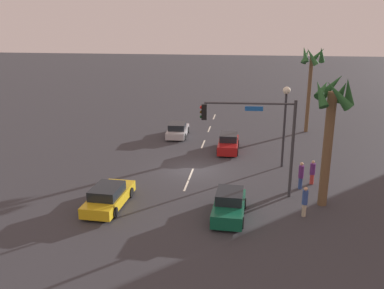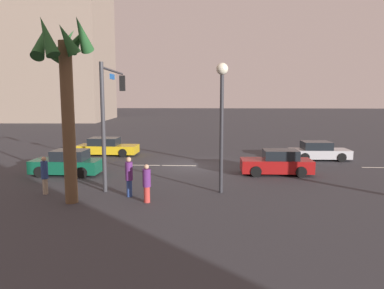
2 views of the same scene
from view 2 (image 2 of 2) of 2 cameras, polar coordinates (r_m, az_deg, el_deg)
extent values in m
plane|color=#333338|center=(24.48, 0.35, -3.35)|extent=(220.00, 220.00, 0.00)
cube|color=silver|center=(26.88, 27.42, -3.22)|extent=(2.42, 0.14, 0.01)
cube|color=silver|center=(25.10, 15.91, -3.36)|extent=(2.57, 0.14, 0.01)
cube|color=silver|center=(24.54, -2.06, -3.31)|extent=(2.31, 0.14, 0.01)
cube|color=silver|center=(24.83, -7.22, -3.24)|extent=(1.89, 0.14, 0.01)
cube|color=#B7B7BC|center=(28.27, 19.33, -1.33)|extent=(4.26, 1.89, 0.62)
cube|color=black|center=(28.10, 18.90, -0.13)|extent=(2.07, 1.61, 0.57)
cylinder|color=black|center=(29.49, 21.22, -1.35)|extent=(0.65, 0.24, 0.64)
cylinder|color=black|center=(27.97, 22.38, -1.88)|extent=(0.65, 0.24, 0.64)
cylinder|color=black|center=(28.69, 16.34, -1.38)|extent=(0.65, 0.24, 0.64)
cylinder|color=black|center=(27.12, 17.25, -1.93)|extent=(0.65, 0.24, 0.64)
cube|color=maroon|center=(22.37, 13.04, -3.22)|extent=(4.18, 1.68, 0.75)
cube|color=black|center=(22.30, 13.72, -1.55)|extent=(2.01, 1.47, 0.57)
cylinder|color=black|center=(21.45, 9.99, -4.18)|extent=(0.64, 0.22, 0.64)
cylinder|color=black|center=(22.97, 9.49, -3.38)|extent=(0.64, 0.22, 0.64)
cylinder|color=black|center=(21.94, 16.71, -4.13)|extent=(0.64, 0.22, 0.64)
cylinder|color=black|center=(23.42, 15.79, -3.36)|extent=(0.64, 0.22, 0.64)
cube|color=#0F5138|center=(22.92, -19.05, -3.18)|extent=(4.07, 1.81, 0.75)
cube|color=black|center=(22.71, -18.56, -1.55)|extent=(1.97, 1.55, 0.58)
cylinder|color=black|center=(22.78, -22.71, -3.97)|extent=(0.65, 0.24, 0.64)
cylinder|color=black|center=(24.19, -20.99, -3.23)|extent=(0.65, 0.24, 0.64)
cylinder|color=black|center=(21.76, -16.84, -4.23)|extent=(0.65, 0.24, 0.64)
cylinder|color=black|center=(23.23, -15.41, -3.43)|extent=(0.65, 0.24, 0.64)
cube|color=gold|center=(29.58, -13.03, -0.69)|extent=(4.74, 1.99, 0.63)
cube|color=black|center=(29.59, -13.59, 0.48)|extent=(2.30, 1.68, 0.58)
cylinder|color=black|center=(30.01, -9.89, -0.79)|extent=(0.65, 0.24, 0.64)
cylinder|color=black|center=(28.37, -10.77, -1.30)|extent=(0.65, 0.24, 0.64)
cylinder|color=black|center=(30.88, -15.09, -0.71)|extent=(0.65, 0.24, 0.64)
cylinder|color=black|center=(29.29, -16.24, -1.19)|extent=(0.65, 0.24, 0.64)
cylinder|color=#38383D|center=(18.01, -13.73, 2.51)|extent=(0.20, 0.20, 6.26)
cylinder|color=#38383D|center=(20.67, -12.26, 11.19)|extent=(0.47, 5.49, 0.12)
cube|color=black|center=(23.34, -10.86, 9.39)|extent=(0.34, 0.34, 0.95)
sphere|color=red|center=(23.53, -10.80, 10.10)|extent=(0.20, 0.20, 0.20)
sphere|color=#392605|center=(23.52, -10.79, 9.37)|extent=(0.20, 0.20, 0.20)
sphere|color=black|center=(23.51, -10.77, 8.64)|extent=(0.20, 0.20, 0.20)
cube|color=#1959B2|center=(20.39, -12.39, 10.33)|extent=(0.11, 1.10, 0.28)
cylinder|color=#2D2D33|center=(17.40, 4.64, 1.49)|extent=(0.18, 0.18, 5.64)
sphere|color=#F2EACC|center=(17.34, 4.75, 11.73)|extent=(0.56, 0.56, 0.56)
cylinder|color=#B2A58C|center=(18.87, -21.99, -6.09)|extent=(0.34, 0.34, 0.76)
cylinder|color=#2D478C|center=(18.70, -22.12, -3.72)|extent=(0.46, 0.46, 0.83)
sphere|color=tan|center=(18.61, -22.20, -2.13)|extent=(0.22, 0.22, 0.22)
cylinder|color=#BF3833|center=(16.32, -7.07, -7.77)|extent=(0.29, 0.29, 0.72)
cylinder|color=#59266B|center=(16.13, -7.12, -5.21)|extent=(0.39, 0.39, 0.78)
sphere|color=tan|center=(16.03, -7.15, -3.48)|extent=(0.21, 0.21, 0.21)
cylinder|color=#2D478C|center=(17.33, -9.78, -6.78)|extent=(0.34, 0.34, 0.79)
cylinder|color=#59266B|center=(17.14, -9.85, -4.12)|extent=(0.46, 0.46, 0.86)
sphere|color=tan|center=(17.04, -9.89, -2.33)|extent=(0.23, 0.23, 0.23)
cylinder|color=brown|center=(16.51, -18.79, 3.08)|extent=(0.54, 0.54, 6.96)
cone|color=#235628|center=(16.89, -22.49, 14.79)|extent=(0.74, 1.72, 1.77)
cone|color=#235628|center=(16.12, -21.81, 15.55)|extent=(1.33, 1.09, 1.78)
cone|color=#235628|center=(16.00, -18.97, 15.30)|extent=(1.20, 1.02, 1.38)
cone|color=#235628|center=(16.32, -16.85, 16.25)|extent=(0.70, 1.47, 1.56)
cone|color=#235628|center=(16.97, -17.54, 15.27)|extent=(1.39, 1.21, 1.21)
cone|color=#235628|center=(17.39, -19.42, 14.47)|extent=(1.45, 1.06, 1.62)
cube|color=gray|center=(75.30, -21.18, 14.27)|extent=(21.02, 18.10, 27.93)
camera|label=1|loc=(36.54, -54.83, 14.11)|focal=38.37mm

